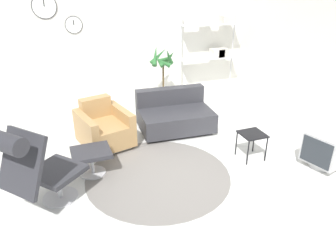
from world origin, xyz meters
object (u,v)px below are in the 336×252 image
at_px(ottoman, 91,156).
at_px(armchair_red, 104,129).
at_px(lounge_chair, 31,162).
at_px(potted_plant, 163,80).
at_px(shelf_unit, 216,38).
at_px(side_table, 252,137).
at_px(couch_low, 174,116).
at_px(crt_television, 325,149).

xyz_separation_m(ottoman, armchair_red, (0.33, 0.80, -0.00)).
xyz_separation_m(lounge_chair, armchair_red, (1.04, 1.41, -0.41)).
distance_m(lounge_chair, potted_plant, 3.74).
distance_m(armchair_red, shelf_unit, 3.46).
bearing_deg(lounge_chair, side_table, 52.95).
relative_size(couch_low, side_table, 3.18).
bearing_deg(side_table, armchair_red, 149.00).
bearing_deg(shelf_unit, potted_plant, -166.25).
distance_m(couch_low, shelf_unit, 2.39).
distance_m(side_table, crt_television, 1.03).
xyz_separation_m(lounge_chair, ottoman, (0.71, 0.62, -0.41)).
bearing_deg(armchair_red, couch_low, 173.75).
bearing_deg(couch_low, armchair_red, 11.28).
relative_size(lounge_chair, potted_plant, 0.93).
height_order(armchair_red, crt_television, armchair_red).
relative_size(armchair_red, crt_television, 1.59).
bearing_deg(couch_low, lounge_chair, 38.05).
distance_m(couch_low, potted_plant, 1.22).
xyz_separation_m(armchair_red, potted_plant, (1.51, 1.33, 0.27)).
relative_size(lounge_chair, ottoman, 2.20).
relative_size(armchair_red, shelf_unit, 0.52).
height_order(armchair_red, side_table, armchair_red).
height_order(lounge_chair, couch_low, lounge_chair).
bearing_deg(couch_low, ottoman, 34.61).
distance_m(lounge_chair, side_table, 3.08).
xyz_separation_m(armchair_red, side_table, (2.01, -1.21, 0.08)).
relative_size(armchair_red, couch_low, 0.73).
height_order(crt_television, potted_plant, potted_plant).
distance_m(ottoman, crt_television, 3.34).
xyz_separation_m(side_table, crt_television, (0.84, -0.59, -0.07)).
xyz_separation_m(crt_television, shelf_unit, (0.01, 3.46, 0.97)).
height_order(ottoman, shelf_unit, shelf_unit).
bearing_deg(ottoman, shelf_unit, 37.53).
relative_size(ottoman, couch_low, 0.40).
xyz_separation_m(crt_television, potted_plant, (-1.35, 3.13, 0.26)).
bearing_deg(shelf_unit, armchair_red, -149.97).
bearing_deg(crt_television, potted_plant, 8.34).
height_order(lounge_chair, crt_television, lounge_chair).
height_order(potted_plant, shelf_unit, shelf_unit).
height_order(ottoman, armchair_red, armchair_red).
bearing_deg(couch_low, shelf_unit, -132.18).
bearing_deg(couch_low, side_table, 121.48).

